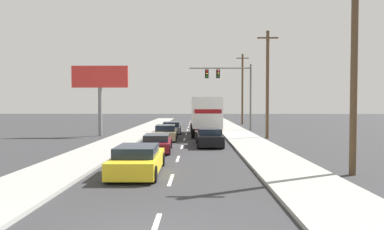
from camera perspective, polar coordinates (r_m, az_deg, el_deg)
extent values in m
plane|color=#333335|center=(31.59, -1.10, -3.53)|extent=(140.00, 140.00, 0.00)
cube|color=#9E9E99|center=(26.91, 9.50, -4.36)|extent=(3.09, 80.00, 0.14)
cube|color=#9E9E99|center=(27.28, -12.22, -4.29)|extent=(3.09, 80.00, 0.14)
cube|color=silver|center=(8.45, -6.43, -18.77)|extent=(0.14, 2.00, 0.01)
cube|color=silver|center=(13.23, -3.69, -11.14)|extent=(0.14, 2.00, 0.01)
cube|color=silver|center=(18.12, -2.46, -7.58)|extent=(0.14, 2.00, 0.01)
cube|color=silver|center=(23.06, -1.77, -5.54)|extent=(0.14, 2.00, 0.01)
cube|color=silver|center=(28.02, -1.33, -4.22)|extent=(0.14, 2.00, 0.01)
cube|color=silver|center=(33.00, -1.02, -3.29)|extent=(0.14, 2.00, 0.01)
cube|color=silver|center=(37.98, -0.79, -2.61)|extent=(0.14, 2.00, 0.01)
cube|color=silver|center=(42.96, -0.61, -2.09)|extent=(0.14, 2.00, 0.01)
cube|color=silver|center=(47.95, -0.48, -1.68)|extent=(0.14, 2.00, 0.01)
cube|color=silver|center=(52.94, -0.36, -1.34)|extent=(0.14, 2.00, 0.01)
cube|color=silver|center=(57.93, -0.27, -1.06)|extent=(0.14, 2.00, 0.01)
cube|color=slate|center=(33.59, -3.58, -2.50)|extent=(1.96, 4.07, 0.56)
cube|color=#192333|center=(33.42, -3.59, -1.62)|extent=(1.66, 1.95, 0.49)
cylinder|color=black|center=(35.09, -4.88, -2.47)|extent=(0.25, 0.65, 0.64)
cylinder|color=black|center=(35.03, -2.12, -2.48)|extent=(0.25, 0.65, 0.64)
cylinder|color=black|center=(32.20, -5.18, -2.87)|extent=(0.25, 0.65, 0.64)
cylinder|color=black|center=(32.14, -2.17, -2.87)|extent=(0.25, 0.65, 0.64)
cube|color=tan|center=(27.60, -4.56, -3.35)|extent=(1.91, 4.71, 0.65)
cube|color=#192333|center=(27.43, -4.58, -2.20)|extent=(1.62, 2.27, 0.47)
cylinder|color=black|center=(29.44, -5.96, -3.31)|extent=(0.24, 0.65, 0.64)
cylinder|color=black|center=(29.35, -2.75, -3.32)|extent=(0.24, 0.65, 0.64)
cylinder|color=black|center=(25.92, -6.61, -4.03)|extent=(0.24, 0.65, 0.64)
cylinder|color=black|center=(25.81, -2.97, -4.04)|extent=(0.24, 0.65, 0.64)
cube|color=maroon|center=(21.00, -6.09, -5.15)|extent=(1.87, 4.18, 0.55)
cube|color=#192333|center=(20.77, -6.13, -3.91)|extent=(1.58, 2.15, 0.40)
cylinder|color=black|center=(22.57, -7.80, -4.91)|extent=(0.25, 0.65, 0.64)
cylinder|color=black|center=(22.46, -3.77, -4.93)|extent=(0.25, 0.65, 0.64)
cylinder|color=black|center=(19.61, -8.74, -5.94)|extent=(0.25, 0.65, 0.64)
cylinder|color=black|center=(19.48, -4.09, -5.98)|extent=(0.25, 0.65, 0.64)
cube|color=yellow|center=(14.54, -9.33, -8.09)|extent=(1.93, 4.51, 0.67)
cube|color=#192333|center=(14.20, -9.52, -6.11)|extent=(1.68, 2.24, 0.42)
cylinder|color=black|center=(16.37, -11.41, -7.52)|extent=(0.23, 0.64, 0.64)
cylinder|color=black|center=(16.11, -5.20, -7.64)|extent=(0.23, 0.64, 0.64)
cylinder|color=black|center=(13.12, -14.44, -9.89)|extent=(0.23, 0.64, 0.64)
cylinder|color=black|center=(12.79, -6.64, -10.15)|extent=(0.23, 0.64, 0.64)
cube|color=white|center=(30.04, 2.37, 0.52)|extent=(2.66, 6.77, 2.63)
cube|color=red|center=(26.71, 2.79, 0.63)|extent=(2.22, 0.10, 0.36)
cube|color=red|center=(34.49, 1.95, -0.91)|extent=(2.43, 2.22, 2.00)
cylinder|color=black|center=(34.50, -0.02, -2.27)|extent=(0.33, 0.97, 0.96)
cylinder|color=black|center=(34.62, 3.91, -2.26)|extent=(0.33, 0.97, 0.96)
cylinder|color=black|center=(28.75, 0.16, -3.11)|extent=(0.33, 0.97, 0.96)
cylinder|color=black|center=(28.90, 4.88, -3.09)|extent=(0.33, 0.97, 0.96)
cube|color=black|center=(23.67, 2.99, -4.18)|extent=(1.86, 4.34, 0.68)
cube|color=#192333|center=(23.50, 3.01, -2.86)|extent=(1.58, 2.03, 0.43)
cylinder|color=black|center=(25.23, 0.91, -4.17)|extent=(0.24, 0.65, 0.64)
cylinder|color=black|center=(25.34, 4.54, -4.15)|extent=(0.24, 0.65, 0.64)
cylinder|color=black|center=(22.07, 1.20, -5.05)|extent=(0.24, 0.65, 0.64)
cylinder|color=black|center=(22.19, 5.35, -5.02)|extent=(0.24, 0.65, 0.64)
cylinder|color=#595B56|center=(37.88, 10.12, 3.01)|extent=(0.20, 0.20, 7.49)
cylinder|color=#595B56|center=(37.68, 4.88, 8.10)|extent=(6.94, 0.14, 0.14)
cube|color=black|center=(37.60, 4.53, 7.12)|extent=(0.40, 0.56, 0.95)
sphere|color=red|center=(37.32, 4.56, 7.62)|extent=(0.20, 0.20, 0.20)
sphere|color=orange|center=(37.29, 4.56, 7.16)|extent=(0.20, 0.20, 0.20)
sphere|color=green|center=(37.27, 4.56, 6.70)|extent=(0.20, 0.20, 0.20)
cube|color=black|center=(37.54, 2.57, 7.13)|extent=(0.40, 0.56, 0.95)
sphere|color=red|center=(37.26, 2.59, 7.63)|extent=(0.20, 0.20, 0.20)
sphere|color=orange|center=(37.23, 2.59, 7.17)|extent=(0.20, 0.20, 0.20)
sphere|color=green|center=(37.20, 2.59, 6.71)|extent=(0.20, 0.20, 0.20)
cylinder|color=brown|center=(15.40, 26.26, 6.90)|extent=(0.28, 0.28, 8.76)
cylinder|color=brown|center=(29.36, 12.94, 5.10)|extent=(0.28, 0.28, 9.31)
cube|color=brown|center=(29.87, 13.00, 12.90)|extent=(1.80, 0.12, 0.12)
cylinder|color=brown|center=(49.07, 8.73, 4.42)|extent=(0.28, 0.28, 10.34)
cube|color=brown|center=(49.49, 8.75, 9.72)|extent=(1.80, 0.12, 0.12)
cylinder|color=slate|center=(31.96, -15.62, 0.53)|extent=(0.36, 0.36, 4.53)
cube|color=red|center=(32.06, -15.68, 6.41)|extent=(5.26, 0.20, 2.03)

